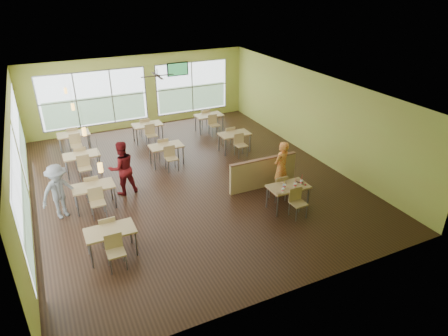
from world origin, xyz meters
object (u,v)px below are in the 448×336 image
Objects in this scene: main_table at (288,189)px; man_plaid at (281,167)px; half_wall_divider at (263,173)px; food_basket at (299,181)px.

man_plaid reaches higher than main_table.
man_plaid is (0.35, 0.96, 0.23)m from main_table.
half_wall_divider is 10.74× the size of food_basket.
main_table is 0.48m from food_basket.
man_plaid reaches higher than food_basket.
main_table is at bearing 47.85° from man_plaid.
man_plaid is 0.88m from food_basket.
half_wall_divider reaches higher than food_basket.
half_wall_divider is 1.39× the size of man_plaid.
main_table is 6.80× the size of food_basket.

